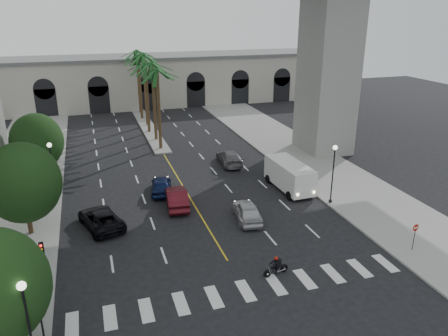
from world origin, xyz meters
TOP-DOWN VIEW (x-y plane):
  - ground at (0.00, 0.00)m, footprint 140.00×140.00m
  - sidewalk_left at (-15.00, 15.00)m, footprint 8.00×100.00m
  - sidewalk_right at (15.00, 15.00)m, footprint 8.00×100.00m
  - median at (0.00, 38.00)m, footprint 2.00×24.00m
  - pier_building at (0.00, 55.00)m, footprint 71.00×10.50m
  - palm_a at (0.00, 28.00)m, footprint 3.20×3.20m
  - palm_b at (0.10, 32.00)m, footprint 3.20×3.20m
  - palm_c at (-0.20, 36.00)m, footprint 3.20×3.20m
  - palm_d at (0.15, 40.00)m, footprint 3.20×3.20m
  - palm_e at (-0.10, 44.00)m, footprint 3.20×3.20m
  - palm_f at (0.20, 48.00)m, footprint 3.20×3.20m
  - street_tree_mid at (-13.00, 10.00)m, footprint 5.44×5.44m
  - street_tree_far at (-13.00, 22.00)m, footprint 5.04×5.04m
  - lamp_post_left_near at (-11.40, -5.00)m, footprint 0.40×0.40m
  - lamp_post_left_far at (-11.40, 16.00)m, footprint 0.40×0.40m
  - lamp_post_right at (11.40, 8.00)m, footprint 0.40×0.40m
  - traffic_signal_near at (-11.30, -2.50)m, footprint 0.25×0.18m
  - traffic_signal_far at (-11.30, 1.50)m, footprint 0.25×0.18m
  - motorcycle_rider at (2.49, -0.47)m, footprint 1.82×0.56m
  - car_a at (3.41, 7.33)m, footprint 2.46×4.75m
  - car_b at (-1.50, 11.56)m, footprint 2.21×5.11m
  - car_c at (-7.89, 9.60)m, footprint 3.84×5.75m
  - car_d at (6.27, 20.48)m, footprint 2.56×5.41m
  - car_e at (-2.23, 14.92)m, footprint 2.59×4.72m
  - cargo_van at (9.35, 11.99)m, footprint 2.69×6.27m
  - do_not_enter_sign at (12.69, -0.82)m, footprint 0.53×0.09m

SIDE VIEW (x-z plane):
  - ground at x=0.00m, z-range 0.00..0.00m
  - sidewalk_left at x=-15.00m, z-range 0.00..0.15m
  - sidewalk_right at x=15.00m, z-range 0.00..0.15m
  - median at x=0.00m, z-range 0.00..0.20m
  - motorcycle_rider at x=2.49m, z-range -0.06..1.26m
  - car_c at x=-7.89m, z-range 0.00..1.47m
  - car_e at x=-2.23m, z-range 0.00..1.52m
  - car_d at x=6.27m, z-range 0.00..1.52m
  - car_a at x=3.41m, z-range 0.00..1.54m
  - car_b at x=-1.50m, z-range 0.00..1.64m
  - cargo_van at x=9.35m, z-range 0.15..2.78m
  - do_not_enter_sign at x=12.69m, z-range 0.49..2.64m
  - traffic_signal_near at x=-11.30m, z-range 0.69..4.34m
  - traffic_signal_far at x=-11.30m, z-range 0.69..4.34m
  - lamp_post_left_near at x=-11.40m, z-range 0.55..5.90m
  - lamp_post_left_far at x=-11.40m, z-range 0.55..5.90m
  - lamp_post_right at x=11.40m, z-range 0.55..5.90m
  - street_tree_far at x=-13.00m, z-range 0.56..7.24m
  - street_tree_mid at x=-13.00m, z-range 0.61..7.81m
  - pier_building at x=0.00m, z-range 0.02..8.52m
  - palm_c at x=-0.20m, z-range 3.86..13.96m
  - palm_a at x=0.00m, z-range 3.95..14.25m
  - palm_e at x=-0.10m, z-range 3.99..14.39m
  - palm_b at x=0.10m, z-range 4.07..14.67m
  - palm_f at x=0.20m, z-range 4.11..14.81m
  - palm_d at x=0.15m, z-range 4.20..15.10m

